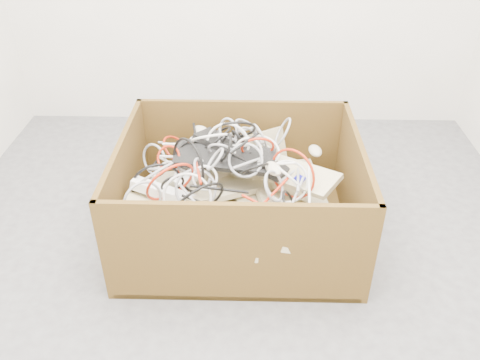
{
  "coord_description": "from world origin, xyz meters",
  "views": [
    {
      "loc": [
        0.06,
        -1.68,
        1.61
      ],
      "look_at": [
        0.01,
        0.27,
        0.3
      ],
      "focal_mm": 37.19,
      "sensor_mm": 36.0,
      "label": 1
    }
  ],
  "objects_px": {
    "power_strip_left": "(202,167)",
    "power_strip_right": "(164,192)",
    "vga_plug": "(300,179)",
    "cardboard_box": "(237,210)"
  },
  "relations": [
    {
      "from": "power_strip_right",
      "to": "vga_plug",
      "type": "height_order",
      "value": "power_strip_right"
    },
    {
      "from": "power_strip_left",
      "to": "power_strip_right",
      "type": "relative_size",
      "value": 1.0
    },
    {
      "from": "vga_plug",
      "to": "cardboard_box",
      "type": "bearing_deg",
      "value": -156.62
    },
    {
      "from": "power_strip_left",
      "to": "vga_plug",
      "type": "height_order",
      "value": "power_strip_left"
    },
    {
      "from": "cardboard_box",
      "to": "vga_plug",
      "type": "xyz_separation_m",
      "value": [
        0.29,
        -0.05,
        0.22
      ]
    },
    {
      "from": "cardboard_box",
      "to": "power_strip_left",
      "type": "bearing_deg",
      "value": 165.73
    },
    {
      "from": "vga_plug",
      "to": "power_strip_right",
      "type": "bearing_deg",
      "value": -139.23
    },
    {
      "from": "cardboard_box",
      "to": "power_strip_left",
      "type": "height_order",
      "value": "cardboard_box"
    },
    {
      "from": "power_strip_left",
      "to": "power_strip_right",
      "type": "distance_m",
      "value": 0.23
    },
    {
      "from": "power_strip_right",
      "to": "cardboard_box",
      "type": "bearing_deg",
      "value": 37.08
    }
  ]
}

